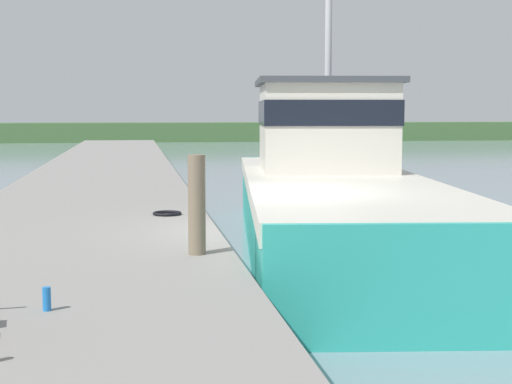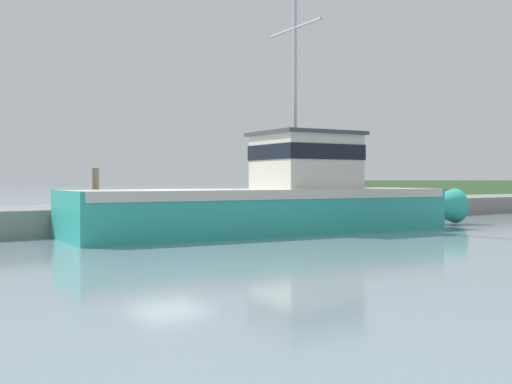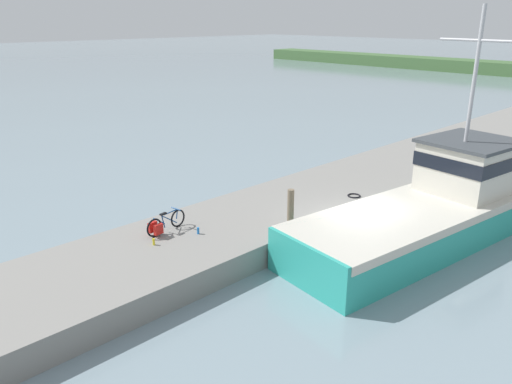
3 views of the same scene
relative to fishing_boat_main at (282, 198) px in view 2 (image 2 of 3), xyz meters
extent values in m
plane|color=gray|center=(-1.66, -3.32, -1.14)|extent=(320.00, 320.00, 0.00)
cube|color=gray|center=(-4.81, -3.32, -0.72)|extent=(4.44, 80.00, 0.84)
cube|color=teal|center=(-0.08, -0.65, -0.42)|extent=(4.86, 13.21, 1.44)
cone|color=teal|center=(0.84, 6.91, -0.42)|extent=(1.64, 2.47, 1.37)
cube|color=beige|center=(-0.08, -0.65, 0.16)|extent=(4.89, 12.96, 0.29)
cube|color=beige|center=(0.12, 0.95, 1.20)|extent=(2.99, 3.23, 1.80)
cube|color=black|center=(0.12, 0.95, 1.52)|extent=(3.05, 3.29, 0.50)
cube|color=#3D4247|center=(0.12, 0.95, 2.16)|extent=(3.23, 3.49, 0.12)
cylinder|color=#B2B2B7|center=(0.06, 0.51, 4.52)|extent=(0.14, 0.14, 4.60)
cylinder|color=#B2B2B7|center=(0.06, 0.51, 5.67)|extent=(2.98, 0.46, 0.10)
cylinder|color=#756651|center=(-3.10, -5.20, 0.34)|extent=(0.23, 0.23, 1.29)
torus|color=black|center=(-3.32, -1.21, -0.28)|extent=(0.52, 0.52, 0.05)
camera|label=1|loc=(-3.89, -15.24, 1.54)|focal=55.00mm
camera|label=2|loc=(16.44, -13.48, 0.60)|focal=45.00mm
camera|label=3|loc=(7.38, -16.89, 6.41)|focal=35.00mm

